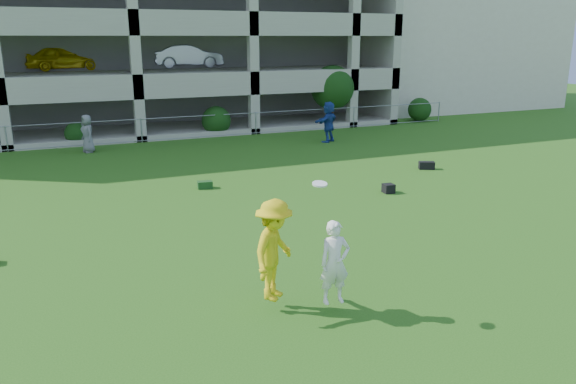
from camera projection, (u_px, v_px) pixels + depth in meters
name	position (u px, v px, depth m)	size (l,w,h in m)	color
ground	(303.00, 303.00, 10.99)	(100.00, 100.00, 0.00)	#235114
stucco_building	(422.00, 37.00, 43.21)	(16.00, 14.00, 10.00)	beige
bystander_c	(88.00, 134.00, 25.18)	(0.83, 0.54, 1.70)	slate
bystander_d	(329.00, 122.00, 27.69)	(1.85, 0.59, 2.00)	navy
crate_d	(388.00, 188.00, 18.76)	(0.35, 0.35, 0.30)	black
bag_black_e	(427.00, 165.00, 22.12)	(0.60, 0.30, 0.30)	black
bag_green_g	(205.00, 185.00, 19.32)	(0.50, 0.30, 0.25)	#153A15
frisbee_contest	(284.00, 252.00, 10.43)	(1.97, 1.51, 2.34)	yellow
parking_garage	(112.00, 20.00, 33.89)	(30.00, 14.00, 12.00)	#9E998C
fence	(141.00, 130.00, 27.64)	(36.06, 0.06, 1.20)	gray
shrub_row	(226.00, 106.00, 29.77)	(34.38, 2.52, 3.50)	#163D11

